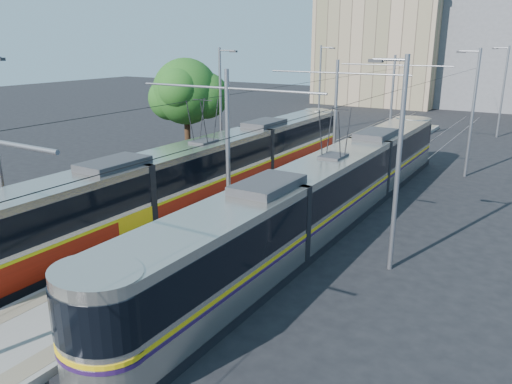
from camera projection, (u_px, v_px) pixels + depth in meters
The scene contains 12 objects.
ground at pixel (92, 307), 16.47m from camera, with size 160.00×160.00×0.00m, color black.
platform at pixel (313, 183), 30.29m from camera, with size 4.00×50.00×0.30m, color gray.
tactile_strip_left at pixel (292, 177), 30.97m from camera, with size 0.70×50.00×0.01m, color gray.
tactile_strip_right at pixel (335, 184), 29.52m from camera, with size 0.70×50.00×0.01m, color gray.
rails at pixel (313, 185), 30.33m from camera, with size 8.71×70.00×0.03m.
tram_left at pixel (205, 171), 26.71m from camera, with size 2.43×31.39×5.50m.
tram_right at pixel (332, 187), 23.34m from camera, with size 2.43×29.86×5.50m.
catenary at pixel (293, 117), 26.69m from camera, with size 9.20×70.00×7.00m.
street_lamps at pixel (342, 109), 32.37m from camera, with size 15.18×38.22×8.00m.
shelter at pixel (298, 181), 25.93m from camera, with size 0.69×1.03×2.17m.
tree at pixel (191, 93), 34.63m from camera, with size 5.04×4.66×7.32m.
building_left at pixel (383, 48), 68.20m from camera, with size 16.32×12.24×14.94m.
Camera 1 is at (12.28, -9.65, 8.45)m, focal length 35.00 mm.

